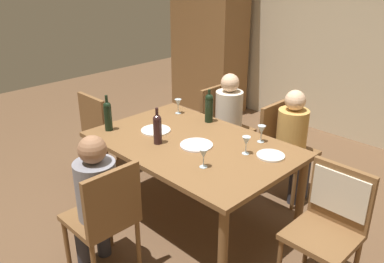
# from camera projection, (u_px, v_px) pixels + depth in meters

# --- Properties ---
(ground_plane) EXTENTS (10.00, 10.00, 0.00)m
(ground_plane) POSITION_uv_depth(u_px,v_px,m) (192.00, 217.00, 3.72)
(ground_plane) COLOR brown
(rear_room_partition) EXTENTS (6.40, 0.12, 2.70)m
(rear_room_partition) POSITION_uv_depth(u_px,v_px,m) (350.00, 33.00, 4.98)
(rear_room_partition) COLOR beige
(rear_room_partition) RESTS_ON ground_plane
(armoire_cabinet) EXTENTS (1.18, 0.62, 2.18)m
(armoire_cabinet) POSITION_uv_depth(u_px,v_px,m) (209.00, 38.00, 6.07)
(armoire_cabinet) COLOR brown
(armoire_cabinet) RESTS_ON ground_plane
(dining_table) EXTENTS (1.73, 1.13, 0.76)m
(dining_table) POSITION_uv_depth(u_px,v_px,m) (192.00, 150.00, 3.45)
(dining_table) COLOR brown
(dining_table) RESTS_ON ground_plane
(chair_far_right) EXTENTS (0.44, 0.44, 0.92)m
(chair_far_right) POSITION_uv_depth(u_px,v_px,m) (283.00, 143.00, 3.92)
(chair_far_right) COLOR brown
(chair_far_right) RESTS_ON ground_plane
(chair_far_left) EXTENTS (0.44, 0.44, 0.92)m
(chair_far_left) POSITION_uv_depth(u_px,v_px,m) (222.00, 122.00, 4.43)
(chair_far_left) COLOR brown
(chair_far_left) RESTS_ON ground_plane
(chair_near) EXTENTS (0.44, 0.44, 0.92)m
(chair_near) POSITION_uv_depth(u_px,v_px,m) (106.00, 214.00, 2.84)
(chair_near) COLOR brown
(chair_near) RESTS_ON ground_plane
(chair_left_end) EXTENTS (0.44, 0.44, 0.92)m
(chair_left_end) POSITION_uv_depth(u_px,v_px,m) (103.00, 129.00, 4.26)
(chair_left_end) COLOR brown
(chair_left_end) RESTS_ON ground_plane
(chair_right_end) EXTENTS (0.44, 0.46, 0.92)m
(chair_right_end) POSITION_uv_depth(u_px,v_px,m) (333.00, 212.00, 2.75)
(chair_right_end) COLOR brown
(chair_right_end) RESTS_ON ground_plane
(person_woman_host) EXTENTS (0.33, 0.29, 1.09)m
(person_woman_host) POSITION_uv_depth(u_px,v_px,m) (294.00, 137.00, 3.81)
(person_woman_host) COLOR #33333D
(person_woman_host) RESTS_ON ground_plane
(person_man_bearded) EXTENTS (0.33, 0.29, 1.10)m
(person_man_bearded) POSITION_uv_depth(u_px,v_px,m) (231.00, 116.00, 4.32)
(person_man_bearded) COLOR #33333D
(person_man_bearded) RESTS_ON ground_plane
(person_man_guest) EXTENTS (0.34, 0.29, 1.11)m
(person_man_guest) POSITION_uv_depth(u_px,v_px,m) (95.00, 195.00, 2.87)
(person_man_guest) COLOR #33333D
(person_man_guest) RESTS_ON ground_plane
(wine_bottle_tall_green) EXTENTS (0.07, 0.07, 0.33)m
(wine_bottle_tall_green) POSITION_uv_depth(u_px,v_px,m) (108.00, 115.00, 3.61)
(wine_bottle_tall_green) COLOR black
(wine_bottle_tall_green) RESTS_ON dining_table
(wine_bottle_dark_red) EXTENTS (0.07, 0.07, 0.32)m
(wine_bottle_dark_red) POSITION_uv_depth(u_px,v_px,m) (157.00, 128.00, 3.35)
(wine_bottle_dark_red) COLOR black
(wine_bottle_dark_red) RESTS_ON dining_table
(wine_bottle_short_olive) EXTENTS (0.08, 0.08, 0.32)m
(wine_bottle_short_olive) POSITION_uv_depth(u_px,v_px,m) (209.00, 107.00, 3.80)
(wine_bottle_short_olive) COLOR black
(wine_bottle_short_olive) RESTS_ON dining_table
(wine_glass_near_left) EXTENTS (0.07, 0.07, 0.15)m
(wine_glass_near_left) POSITION_uv_depth(u_px,v_px,m) (178.00, 103.00, 4.02)
(wine_glass_near_left) COLOR silver
(wine_glass_near_left) RESTS_ON dining_table
(wine_glass_centre) EXTENTS (0.07, 0.07, 0.15)m
(wine_glass_centre) POSITION_uv_depth(u_px,v_px,m) (246.00, 142.00, 3.18)
(wine_glass_centre) COLOR silver
(wine_glass_centre) RESTS_ON dining_table
(wine_glass_near_right) EXTENTS (0.07, 0.07, 0.15)m
(wine_glass_near_right) POSITION_uv_depth(u_px,v_px,m) (261.00, 130.00, 3.39)
(wine_glass_near_right) COLOR silver
(wine_glass_near_right) RESTS_ON dining_table
(wine_glass_far) EXTENTS (0.07, 0.07, 0.15)m
(wine_glass_far) POSITION_uv_depth(u_px,v_px,m) (204.00, 154.00, 2.97)
(wine_glass_far) COLOR silver
(wine_glass_far) RESTS_ON dining_table
(dinner_plate_host) EXTENTS (0.27, 0.27, 0.01)m
(dinner_plate_host) POSITION_uv_depth(u_px,v_px,m) (156.00, 130.00, 3.64)
(dinner_plate_host) COLOR white
(dinner_plate_host) RESTS_ON dining_table
(dinner_plate_guest_left) EXTENTS (0.22, 0.22, 0.01)m
(dinner_plate_guest_left) POSITION_uv_depth(u_px,v_px,m) (271.00, 156.00, 3.18)
(dinner_plate_guest_left) COLOR silver
(dinner_plate_guest_left) RESTS_ON dining_table
(dinner_plate_guest_right) EXTENTS (0.27, 0.27, 0.01)m
(dinner_plate_guest_right) POSITION_uv_depth(u_px,v_px,m) (196.00, 145.00, 3.36)
(dinner_plate_guest_right) COLOR white
(dinner_plate_guest_right) RESTS_ON dining_table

